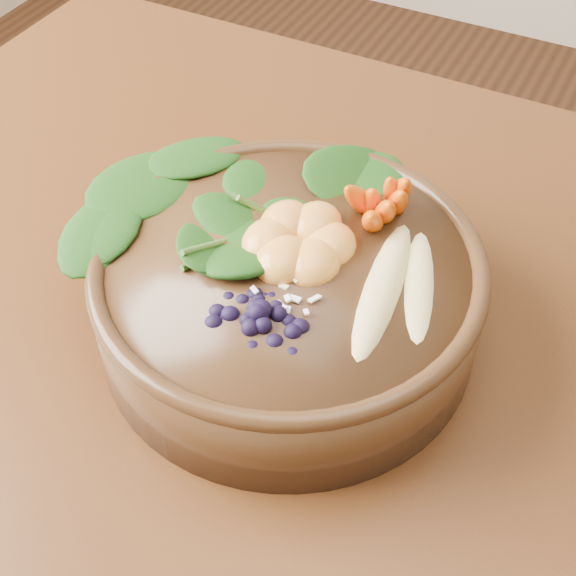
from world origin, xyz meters
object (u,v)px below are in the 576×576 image
Objects in this scene: stoneware_bowl at (288,297)px; mandarin_cluster at (299,229)px; banana_halves at (403,272)px; blueberry_pile at (260,299)px; kale_heap at (261,175)px; carrot_cluster at (392,170)px.

mandarin_cluster is (-0.00, 0.02, 0.05)m from stoneware_bowl.
blueberry_pile reaches higher than banana_halves.
banana_halves is (0.13, -0.04, -0.01)m from kale_heap.
stoneware_bowl is 0.10m from banana_halves.
carrot_cluster reaches higher than banana_halves.
kale_heap reaches higher than blueberry_pile.
blueberry_pile is (-0.03, -0.14, -0.02)m from carrot_cluster.
mandarin_cluster is at bearing -35.37° from kale_heap.
kale_heap is at bearing 133.29° from stoneware_bowl.
kale_heap is at bearing -169.49° from carrot_cluster.
blueberry_pile is (0.06, -0.11, -0.00)m from kale_heap.
kale_heap is at bearing 156.45° from banana_halves.
kale_heap reaches higher than mandarin_cluster.
carrot_cluster is at bearing 62.73° from stoneware_bowl.
carrot_cluster is at bearing 76.87° from blueberry_pile.
kale_heap is at bearing 118.22° from blueberry_pile.
kale_heap is 1.42× the size of blueberry_pile.
banana_halves reaches higher than stoneware_bowl.
carrot_cluster is 0.08m from mandarin_cluster.
stoneware_bowl is 2.16× the size of blueberry_pile.
kale_heap is at bearing 144.63° from mandarin_cluster.
kale_heap is (-0.05, 0.05, 0.06)m from stoneware_bowl.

